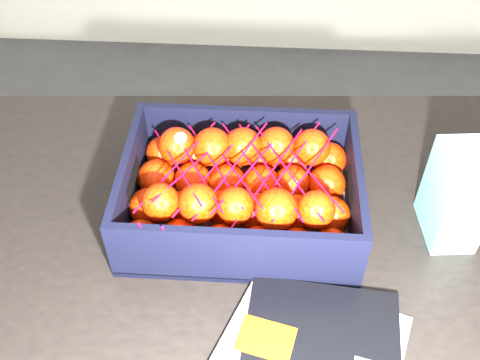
{
  "coord_description": "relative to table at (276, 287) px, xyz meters",
  "views": [
    {
      "loc": [
        -0.14,
        -0.55,
        1.46
      ],
      "look_at": [
        -0.17,
        0.03,
        0.86
      ],
      "focal_mm": 42.12,
      "sensor_mm": 36.0,
      "label": 1
    }
  ],
  "objects": [
    {
      "name": "retail_carton",
      "position": [
        0.27,
        0.06,
        0.18
      ],
      "size": [
        0.08,
        0.11,
        0.16
      ],
      "primitive_type": "cube",
      "rotation": [
        0.0,
        0.0,
        0.1
      ],
      "color": "white",
      "rests_on": "table"
    },
    {
      "name": "produce_crate",
      "position": [
        -0.06,
        0.08,
        0.13
      ],
      "size": [
        0.37,
        0.28,
        0.12
      ],
      "color": "brown",
      "rests_on": "table"
    },
    {
      "name": "clementine_heap",
      "position": [
        -0.07,
        0.08,
        0.16
      ],
      "size": [
        0.35,
        0.26,
        0.11
      ],
      "color": "red",
      "rests_on": "produce_crate"
    },
    {
      "name": "table",
      "position": [
        0.0,
        0.0,
        0.0
      ],
      "size": [
        1.25,
        0.87,
        0.75
      ],
      "color": "black",
      "rests_on": "ground"
    },
    {
      "name": "mesh_net",
      "position": [
        -0.07,
        0.07,
        0.2
      ],
      "size": [
        0.3,
        0.25,
        0.09
      ],
      "color": "red",
      "rests_on": "clementine_heap"
    }
  ]
}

